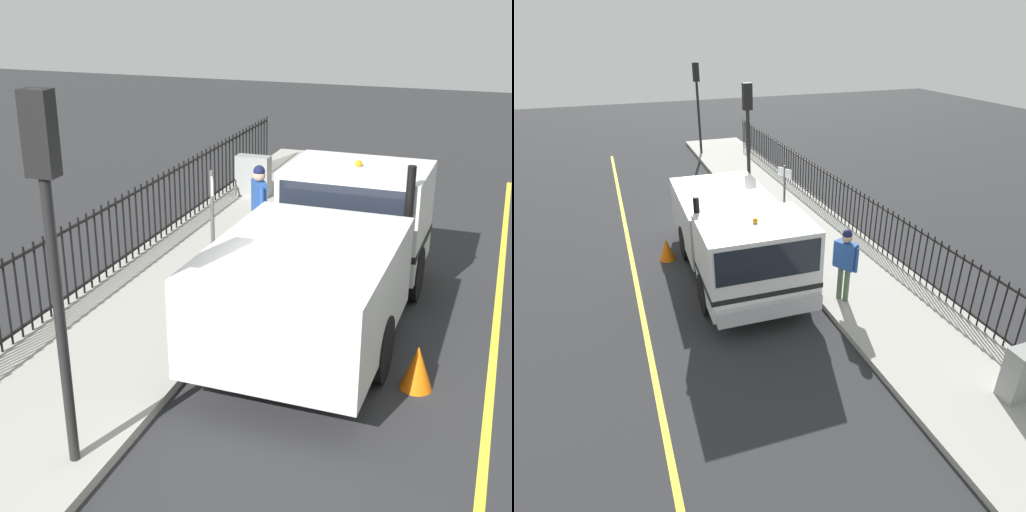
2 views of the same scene
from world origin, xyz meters
The scene contains 10 objects.
ground_plane centered at (0.00, 0.00, 0.00)m, with size 58.74×58.74×0.00m, color #2B2B2D.
sidewalk_slab centered at (3.25, 0.00, 0.07)m, with size 2.97×26.70×0.14m, color #A3A099.
lane_marking centered at (-2.30, 0.00, 0.00)m, with size 0.12×24.03×0.01m, color yellow.
work_truck centered at (0.32, -2.07, 1.27)m, with size 2.60×6.13×2.57m.
worker_standing centered at (2.29, -4.14, 1.26)m, with size 0.45×0.59×1.82m.
iron_fence centered at (4.55, 0.00, 0.84)m, with size 0.04×22.73×1.39m.
traffic_light_near centered at (2.14, 2.70, 3.10)m, with size 0.31×0.22×4.18m.
utility_cabinet centered at (3.79, -8.02, 0.65)m, with size 0.85×0.38×1.02m, color gray.
traffic_cone centered at (-1.32, -0.37, 0.32)m, with size 0.45×0.45×0.64m, color orange.
street_sign centered at (1.98, -1.10, 1.68)m, with size 0.23×0.47×2.49m.
Camera 1 is at (-2.10, 8.50, 5.31)m, focal length 50.64 mm.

